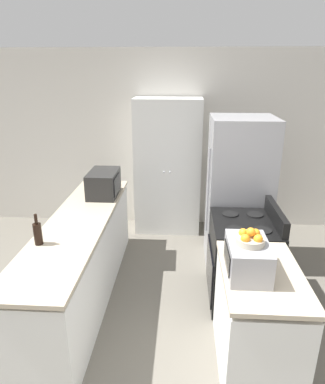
{
  "coord_description": "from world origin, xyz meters",
  "views": [
    {
      "loc": [
        0.21,
        -1.67,
        2.33
      ],
      "look_at": [
        0.0,
        1.85,
        1.05
      ],
      "focal_mm": 32.0,
      "sensor_mm": 36.0,
      "label": 1
    }
  ],
  "objects_px": {
    "wine_bottle": "(38,233)",
    "toaster_oven": "(247,258)",
    "fruit_bowl": "(250,238)",
    "microwave": "(104,183)",
    "refrigerator": "(238,194)",
    "stove": "(242,261)",
    "pantry_cabinet": "(168,167)"
  },
  "relations": [
    {
      "from": "wine_bottle",
      "to": "toaster_oven",
      "type": "bearing_deg",
      "value": -11.23
    },
    {
      "from": "fruit_bowl",
      "to": "microwave",
      "type": "bearing_deg",
      "value": 131.79
    },
    {
      "from": "microwave",
      "to": "toaster_oven",
      "type": "height_order",
      "value": "microwave"
    },
    {
      "from": "refrigerator",
      "to": "wine_bottle",
      "type": "xyz_separation_m",
      "value": [
        -1.91,
        -1.33,
        0.08
      ]
    },
    {
      "from": "stove",
      "to": "fruit_bowl",
      "type": "relative_size",
      "value": 4.95
    },
    {
      "from": "wine_bottle",
      "to": "pantry_cabinet",
      "type": "bearing_deg",
      "value": 65.19
    },
    {
      "from": "wine_bottle",
      "to": "microwave",
      "type": "bearing_deg",
      "value": 76.56
    },
    {
      "from": "stove",
      "to": "refrigerator",
      "type": "distance_m",
      "value": 0.9
    },
    {
      "from": "microwave",
      "to": "toaster_oven",
      "type": "bearing_deg",
      "value": -48.1
    },
    {
      "from": "microwave",
      "to": "fruit_bowl",
      "type": "bearing_deg",
      "value": -48.21
    },
    {
      "from": "pantry_cabinet",
      "to": "fruit_bowl",
      "type": "bearing_deg",
      "value": -74.57
    },
    {
      "from": "pantry_cabinet",
      "to": "microwave",
      "type": "relative_size",
      "value": 3.82
    },
    {
      "from": "pantry_cabinet",
      "to": "microwave",
      "type": "xyz_separation_m",
      "value": [
        -0.72,
        -0.96,
        0.06
      ]
    },
    {
      "from": "microwave",
      "to": "stove",
      "type": "bearing_deg",
      "value": -23.58
    },
    {
      "from": "microwave",
      "to": "wine_bottle",
      "type": "distance_m",
      "value": 1.28
    },
    {
      "from": "pantry_cabinet",
      "to": "fruit_bowl",
      "type": "xyz_separation_m",
      "value": [
        0.71,
        -2.56,
        0.21
      ]
    },
    {
      "from": "pantry_cabinet",
      "to": "stove",
      "type": "bearing_deg",
      "value": -62.74
    },
    {
      "from": "fruit_bowl",
      "to": "pantry_cabinet",
      "type": "bearing_deg",
      "value": 105.43
    },
    {
      "from": "pantry_cabinet",
      "to": "microwave",
      "type": "distance_m",
      "value": 1.2
    },
    {
      "from": "fruit_bowl",
      "to": "wine_bottle",
      "type": "bearing_deg",
      "value": 168.44
    },
    {
      "from": "wine_bottle",
      "to": "fruit_bowl",
      "type": "xyz_separation_m",
      "value": [
        1.72,
        -0.35,
        0.19
      ]
    },
    {
      "from": "refrigerator",
      "to": "wine_bottle",
      "type": "bearing_deg",
      "value": -145.03
    },
    {
      "from": "stove",
      "to": "wine_bottle",
      "type": "relative_size",
      "value": 3.72
    },
    {
      "from": "microwave",
      "to": "refrigerator",
      "type": "bearing_deg",
      "value": 3.16
    },
    {
      "from": "stove",
      "to": "toaster_oven",
      "type": "distance_m",
      "value": 1.07
    },
    {
      "from": "refrigerator",
      "to": "fruit_bowl",
      "type": "relative_size",
      "value": 8.57
    },
    {
      "from": "pantry_cabinet",
      "to": "refrigerator",
      "type": "bearing_deg",
      "value": -44.47
    },
    {
      "from": "refrigerator",
      "to": "fruit_bowl",
      "type": "height_order",
      "value": "refrigerator"
    },
    {
      "from": "microwave",
      "to": "toaster_oven",
      "type": "relative_size",
      "value": 1.15
    },
    {
      "from": "refrigerator",
      "to": "toaster_oven",
      "type": "height_order",
      "value": "refrigerator"
    },
    {
      "from": "microwave",
      "to": "pantry_cabinet",
      "type": "bearing_deg",
      "value": 53.07
    },
    {
      "from": "refrigerator",
      "to": "fruit_bowl",
      "type": "xyz_separation_m",
      "value": [
        -0.18,
        -1.69,
        0.27
      ]
    }
  ]
}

